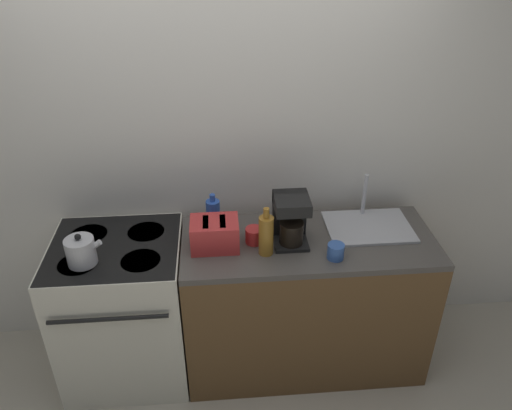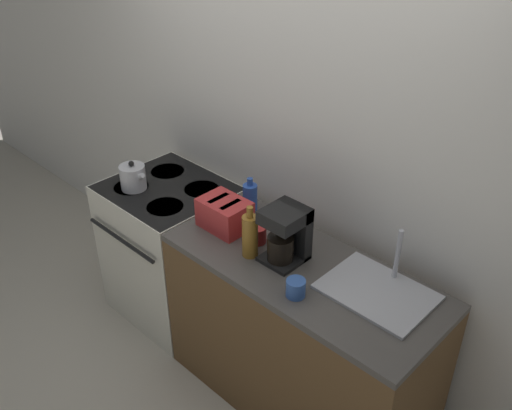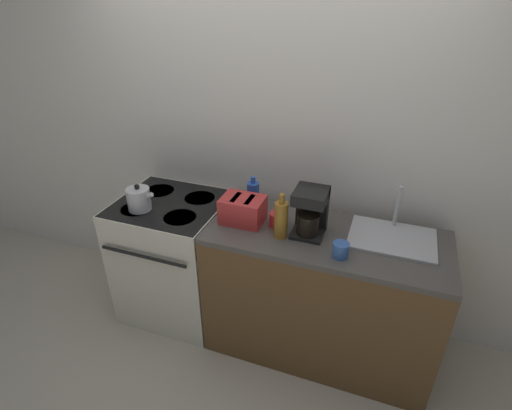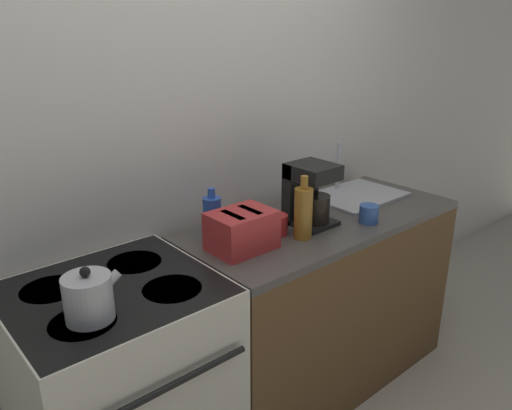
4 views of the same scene
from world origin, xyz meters
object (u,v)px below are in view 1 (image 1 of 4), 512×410
Objects in this scene: stove at (124,308)px; bottle_blue at (213,214)px; cup_blue at (336,251)px; cup_red at (254,235)px; toaster at (215,234)px; bottle_amber at (266,235)px; coffee_maker at (291,218)px; kettle at (81,251)px.

stove is 4.25× the size of bottle_blue.
stove is 0.80m from bottle_blue.
cup_blue is (0.65, -0.36, -0.05)m from bottle_blue.
bottle_blue reaches higher than cup_red.
toaster is 0.29m from bottle_amber.
coffee_maker reaches higher than toaster.
toaster is 0.67m from cup_blue.
bottle_blue is 0.75m from cup_blue.
toaster reaches higher than cup_red.
kettle is 0.68× the size of bottle_amber.
bottle_blue is 2.41× the size of cup_blue.
cup_red is at bearing 156.39° from cup_blue.
kettle reaches higher than toaster.
cup_blue is (0.42, -0.19, -0.00)m from cup_red.
cup_blue is at bearing -40.29° from coffee_maker.
bottle_amber reaches higher than bottle_blue.
cup_red is at bearing -38.40° from bottle_blue.
bottle_amber reaches higher than cup_blue.
bottle_amber is (-0.15, -0.11, -0.03)m from coffee_maker.
kettle is at bearing -172.85° from cup_red.
bottle_amber reaches higher than stove.
cup_red reaches higher than cup_blue.
stove is 0.93m from cup_red.
cup_red is (-0.20, -0.00, -0.11)m from coffee_maker.
bottle_amber is at bearing -143.48° from coffee_maker.
kettle is (-0.13, -0.14, 0.53)m from stove.
coffee_maker is at bearing -1.16° from stove.
stove is at bearing 45.58° from kettle.
bottle_amber is at bearing -17.40° from toaster.
cup_red is (0.92, 0.12, -0.03)m from kettle.
stove is 0.78m from toaster.
toaster is at bearing 162.60° from bottle_amber.
bottle_blue is (-0.43, 0.18, -0.06)m from coffee_maker.
coffee_maker reaches higher than cup_red.
stove is 1.33m from cup_blue.
bottle_amber is (0.84, -0.13, 0.57)m from stove.
cup_blue is (1.35, -0.07, -0.03)m from kettle.
kettle reaches higher than cup_red.
kettle is 0.71m from toaster.
toaster is 0.93× the size of bottle_amber.
toaster reaches higher than cup_blue.
toaster is at bearing -88.37° from bottle_blue.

